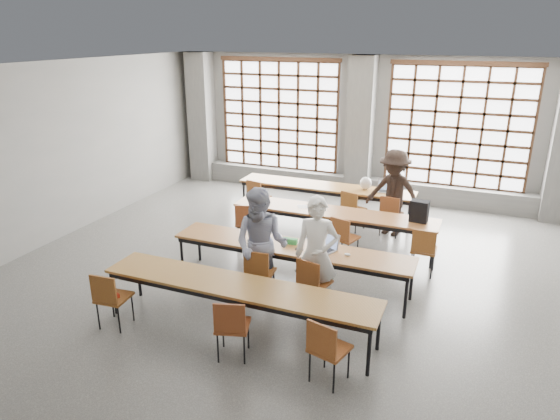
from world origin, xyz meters
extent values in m
plane|color=#4D4D4B|center=(0.00, 0.00, 0.00)|extent=(11.00, 11.00, 0.00)
plane|color=silver|center=(0.00, 0.00, 3.50)|extent=(11.00, 11.00, 0.00)
plane|color=slate|center=(0.00, 5.50, 1.75)|extent=(10.00, 0.00, 10.00)
plane|color=slate|center=(-5.00, 0.00, 1.75)|extent=(0.00, 11.00, 11.00)
cube|color=#52524F|center=(-4.50, 5.22, 1.75)|extent=(0.60, 0.55, 3.50)
cube|color=#52524F|center=(0.00, 5.22, 1.75)|extent=(0.60, 0.55, 3.50)
cube|color=white|center=(-2.25, 5.48, 1.90)|extent=(3.20, 0.02, 2.80)
cube|color=black|center=(-2.25, 5.40, 1.90)|extent=(3.20, 0.05, 2.80)
cube|color=black|center=(-2.25, 5.40, 0.45)|extent=(3.32, 0.07, 0.10)
cube|color=black|center=(-2.25, 5.40, 3.35)|extent=(3.32, 0.07, 0.10)
cube|color=white|center=(2.25, 5.48, 1.90)|extent=(3.20, 0.02, 2.80)
cube|color=black|center=(2.25, 5.40, 1.90)|extent=(3.20, 0.05, 2.80)
cube|color=black|center=(2.25, 5.40, 0.45)|extent=(3.32, 0.07, 0.10)
cube|color=black|center=(2.25, 5.40, 3.35)|extent=(3.32, 0.07, 0.10)
cube|color=#52524F|center=(0.00, 5.30, 0.25)|extent=(9.80, 0.35, 0.50)
cube|color=brown|center=(-0.33, 3.52, 0.71)|extent=(4.00, 0.70, 0.04)
cube|color=black|center=(-0.33, 3.52, 0.65)|extent=(3.90, 0.64, 0.08)
cylinder|color=black|center=(-2.25, 3.23, 0.34)|extent=(0.05, 0.05, 0.69)
cylinder|color=black|center=(-2.25, 3.81, 0.34)|extent=(0.05, 0.05, 0.69)
cylinder|color=black|center=(1.59, 3.23, 0.34)|extent=(0.05, 0.05, 0.69)
cylinder|color=black|center=(1.59, 3.81, 0.34)|extent=(0.05, 0.05, 0.69)
cube|color=brown|center=(0.31, 1.95, 0.71)|extent=(4.00, 0.70, 0.04)
cube|color=black|center=(0.31, 1.95, 0.65)|extent=(3.90, 0.64, 0.08)
cylinder|color=black|center=(-1.61, 1.66, 0.34)|extent=(0.05, 0.05, 0.69)
cylinder|color=black|center=(-1.61, 2.24, 0.34)|extent=(0.05, 0.05, 0.69)
cylinder|color=black|center=(2.23, 1.66, 0.34)|extent=(0.05, 0.05, 0.69)
cylinder|color=black|center=(2.23, 2.24, 0.34)|extent=(0.05, 0.05, 0.69)
cube|color=brown|center=(0.14, 0.09, 0.71)|extent=(4.00, 0.70, 0.04)
cube|color=black|center=(0.14, 0.09, 0.65)|extent=(3.90, 0.64, 0.08)
cylinder|color=black|center=(-1.78, -0.20, 0.34)|extent=(0.05, 0.05, 0.69)
cylinder|color=black|center=(-1.78, 0.38, 0.34)|extent=(0.05, 0.05, 0.69)
cylinder|color=black|center=(2.06, -0.20, 0.34)|extent=(0.05, 0.05, 0.69)
cylinder|color=black|center=(2.06, 0.38, 0.34)|extent=(0.05, 0.05, 0.69)
cube|color=brown|center=(-0.06, -1.41, 0.71)|extent=(4.00, 0.70, 0.04)
cube|color=black|center=(-0.06, -1.41, 0.65)|extent=(3.90, 0.64, 0.08)
cylinder|color=black|center=(-1.98, -1.70, 0.34)|extent=(0.05, 0.05, 0.69)
cylinder|color=black|center=(-1.98, -1.12, 0.34)|extent=(0.05, 0.05, 0.69)
cylinder|color=black|center=(1.86, -1.70, 0.34)|extent=(0.05, 0.05, 0.69)
cylinder|color=black|center=(1.86, -1.12, 0.34)|extent=(0.05, 0.05, 0.69)
cube|color=brown|center=(-1.73, 2.97, 0.45)|extent=(0.50, 0.50, 0.04)
cube|color=brown|center=(-1.78, 2.77, 0.68)|extent=(0.40, 0.12, 0.40)
cylinder|color=black|center=(-1.73, 2.97, 0.23)|extent=(0.02, 0.02, 0.45)
cube|color=brown|center=(0.47, 2.97, 0.45)|extent=(0.52, 0.52, 0.04)
cube|color=brown|center=(0.41, 2.78, 0.68)|extent=(0.39, 0.15, 0.40)
cylinder|color=black|center=(0.47, 2.97, 0.23)|extent=(0.02, 0.02, 0.45)
cube|color=brown|center=(1.27, 2.97, 0.45)|extent=(0.46, 0.46, 0.04)
cube|color=brown|center=(1.25, 2.77, 0.68)|extent=(0.40, 0.07, 0.40)
cylinder|color=black|center=(1.27, 2.97, 0.23)|extent=(0.02, 0.02, 0.45)
cube|color=brown|center=(-1.29, 1.40, 0.45)|extent=(0.53, 0.53, 0.04)
cube|color=brown|center=(-1.23, 1.21, 0.68)|extent=(0.39, 0.15, 0.40)
cylinder|color=black|center=(-1.29, 1.40, 0.23)|extent=(0.02, 0.02, 0.45)
cube|color=brown|center=(0.71, 1.40, 0.45)|extent=(0.52, 0.52, 0.04)
cube|color=brown|center=(0.66, 1.21, 0.68)|extent=(0.39, 0.15, 0.40)
cylinder|color=black|center=(0.71, 1.40, 0.23)|extent=(0.02, 0.02, 0.45)
cube|color=brown|center=(2.11, 1.40, 0.45)|extent=(0.42, 0.42, 0.04)
cube|color=brown|center=(2.11, 1.20, 0.68)|extent=(0.40, 0.03, 0.40)
cylinder|color=black|center=(2.11, 1.40, 0.23)|extent=(0.02, 0.02, 0.45)
cube|color=brown|center=(-0.16, -0.46, 0.45)|extent=(0.46, 0.46, 0.04)
cube|color=brown|center=(-0.14, -0.65, 0.68)|extent=(0.40, 0.07, 0.40)
cylinder|color=black|center=(-0.16, -0.46, 0.23)|extent=(0.02, 0.02, 0.45)
cube|color=brown|center=(0.74, -0.46, 0.45)|extent=(0.51, 0.51, 0.04)
cube|color=brown|center=(0.69, -0.65, 0.68)|extent=(0.39, 0.13, 0.40)
cylinder|color=black|center=(0.74, -0.46, 0.23)|extent=(0.02, 0.02, 0.45)
cube|color=maroon|center=(-1.76, -1.96, 0.45)|extent=(0.45, 0.45, 0.04)
cube|color=maroon|center=(-1.75, -2.16, 0.68)|extent=(0.40, 0.06, 0.40)
cylinder|color=black|center=(-1.76, -1.96, 0.23)|extent=(0.02, 0.02, 0.45)
cube|color=brown|center=(0.14, -1.96, 0.45)|extent=(0.52, 0.52, 0.04)
cube|color=brown|center=(0.19, -2.15, 0.68)|extent=(0.39, 0.15, 0.40)
cylinder|color=black|center=(0.14, -1.96, 0.23)|extent=(0.02, 0.02, 0.45)
cube|color=brown|center=(1.44, -1.96, 0.45)|extent=(0.51, 0.51, 0.04)
cube|color=brown|center=(1.38, -2.16, 0.68)|extent=(0.39, 0.13, 0.40)
cylinder|color=black|center=(1.44, -1.96, 0.23)|extent=(0.02, 0.02, 0.45)
imported|color=white|center=(0.74, -0.41, 0.89)|extent=(0.72, 0.53, 1.79)
imported|color=#1A214F|center=(-0.16, -0.41, 0.90)|extent=(0.93, 0.75, 1.81)
imported|color=black|center=(1.27, 3.02, 0.90)|extent=(1.29, 0.93, 1.80)
cube|color=#ABABB0|center=(0.69, 0.14, 0.74)|extent=(0.44, 0.39, 0.02)
cube|color=black|center=(0.69, 0.14, 0.75)|extent=(0.35, 0.29, 0.00)
cube|color=#ABABB0|center=(0.75, 0.27, 0.86)|extent=(0.36, 0.21, 0.26)
cube|color=#85A1E5|center=(0.75, 0.26, 0.83)|extent=(0.30, 0.17, 0.21)
cube|color=silver|center=(1.02, 3.57, 0.74)|extent=(0.40, 0.33, 0.02)
cube|color=black|center=(1.02, 3.56, 0.75)|extent=(0.33, 0.24, 0.00)
cube|color=silver|center=(0.99, 3.71, 0.86)|extent=(0.37, 0.14, 0.26)
cube|color=#8BBBF0|center=(0.99, 3.69, 0.83)|extent=(0.31, 0.11, 0.21)
ellipsoid|color=silver|center=(1.09, 0.07, 0.75)|extent=(0.11, 0.09, 0.04)
cube|color=green|center=(0.09, 0.17, 0.78)|extent=(0.26, 0.11, 0.09)
cube|color=black|center=(0.32, -0.01, 0.74)|extent=(0.14, 0.08, 0.01)
cube|color=white|center=(-0.29, 2.00, 0.73)|extent=(0.36, 0.33, 0.00)
cube|color=white|center=(0.01, 1.90, 0.73)|extent=(0.34, 0.28, 0.00)
cube|color=black|center=(1.91, 2.00, 0.93)|extent=(0.34, 0.23, 0.40)
ellipsoid|color=silver|center=(0.57, 3.57, 0.87)|extent=(0.29, 0.25, 0.29)
cube|color=maroon|center=(-1.76, -1.96, 0.50)|extent=(0.22, 0.14, 0.06)
camera|label=1|loc=(2.79, -6.85, 4.02)|focal=32.00mm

